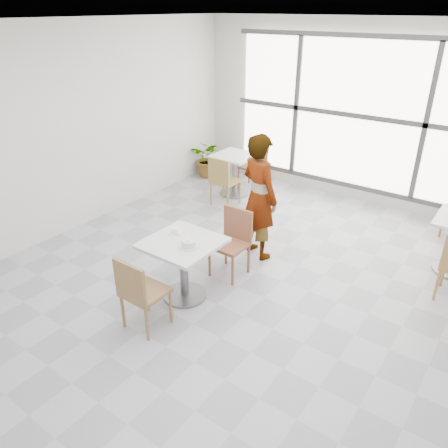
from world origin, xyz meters
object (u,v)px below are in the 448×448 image
Objects in this scene: oatmeal_bowl at (189,243)px; bg_table_left at (235,169)px; chair_near at (139,290)px; chair_far at (233,238)px; main_table at (183,259)px; bg_chair_left_near at (223,179)px; bg_chair_left_far at (255,162)px; person at (259,197)px; coffee_cup at (174,231)px; plant_left at (209,158)px.

oatmeal_bowl is 0.28× the size of bg_table_left.
chair_near is 1.00× the size of chair_far.
oatmeal_bowl is (0.13, -0.05, 0.27)m from main_table.
bg_chair_left_near is (-1.35, 1.62, 0.00)m from chair_far.
person is at bearing -56.44° from bg_chair_left_far.
bg_table_left is at bearing 116.06° from oatmeal_bowl.
bg_table_left is at bearing 111.57° from coffee_cup.
plant_left reaches higher than main_table.
chair_near is 1.15× the size of plant_left.
bg_chair_left_far is (0.10, 0.52, 0.01)m from bg_table_left.
main_table is at bearing -24.80° from coffee_cup.
main_table is 0.92× the size of bg_chair_left_near.
bg_chair_left_far is at bearing 111.28° from oatmeal_bowl.
coffee_cup is at bearing -68.43° from bg_table_left.
oatmeal_bowl is 0.24× the size of bg_chair_left_near.
chair_far and bg_chair_left_near have the same top height.
plant_left is at bearing -176.82° from bg_chair_left_far.
bg_chair_left_near is at bearing 113.28° from coffee_cup.
bg_chair_left_far is at bearing 117.30° from chair_far.
main_table is 0.31m from oatmeal_bowl.
bg_table_left is 0.53m from bg_chair_left_far.
chair_near is at bearing -95.17° from chair_far.
plant_left is (-2.29, 3.43, -0.14)m from main_table.
oatmeal_bowl is 0.28× the size of plant_left.
bg_chair_left_near is (-1.20, 2.41, -0.02)m from main_table.
chair_far reaches higher than main_table.
coffee_cup is at bearing 113.28° from bg_chair_left_near.
plant_left is (-1.04, -0.06, -0.12)m from bg_chair_left_far.
coffee_cup is 3.95m from plant_left.
bg_table_left is at bearing -100.79° from bg_chair_left_far.
plant_left is (-2.44, 2.64, -0.12)m from chair_far.
chair_far reaches higher than coffee_cup.
person is (0.03, 1.42, 0.07)m from oatmeal_bowl.
bg_chair_left_far is (-0.04, 1.08, 0.00)m from bg_chair_left_near.
chair_near is 0.51× the size of person.
chair_far is 1.16× the size of bg_table_left.
coffee_cup is at bearing -72.99° from bg_chair_left_far.
bg_chair_left_near is (-1.36, 1.04, -0.36)m from person.
coffee_cup is 3.11m from bg_table_left.
bg_chair_left_far is 1.05m from plant_left.
person reaches higher than main_table.
main_table is at bearing -70.38° from bg_chair_left_far.
bg_chair_left_near is (-1.34, 2.46, -0.29)m from oatmeal_bowl.
oatmeal_bowl is 2.81m from bg_chair_left_near.
bg_table_left is (-1.34, 2.97, -0.04)m from main_table.
chair_far is (0.14, 1.51, 0.00)m from chair_near.
chair_near is 1.00× the size of bg_chair_left_far.
person reaches higher than bg_chair_left_near.
chair_near is 4.39m from bg_chair_left_far.
bg_table_left is 0.86× the size of bg_chair_left_near.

